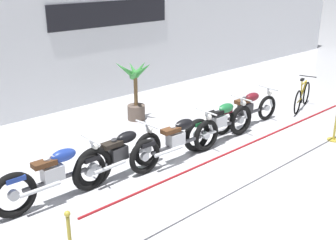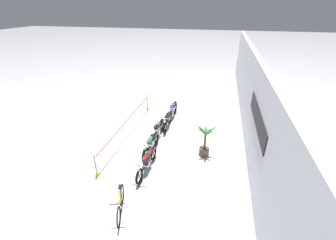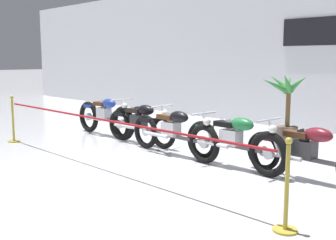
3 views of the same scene
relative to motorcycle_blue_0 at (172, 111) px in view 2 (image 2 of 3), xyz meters
name	(u,v)px [view 2 (image 2 of 3)]	position (x,y,z in m)	size (l,w,h in m)	color
ground_plane	(149,137)	(2.59, -0.73, -0.48)	(120.00, 120.00, 0.00)	silver
back_wall	(255,111)	(2.60, 4.40, 1.62)	(28.00, 0.29, 4.20)	white
motorcycle_blue_0	(172,111)	(0.00, 0.00, 0.00)	(2.28, 0.62, 0.97)	black
motorcycle_black_1	(167,120)	(1.34, -0.01, -0.02)	(2.13, 0.62, 0.93)	black
motorcycle_black_2	(157,130)	(2.62, -0.26, -0.02)	(2.41, 0.62, 0.94)	black
motorcycle_green_3	(151,145)	(4.04, -0.19, -0.02)	(2.21, 0.62, 0.95)	black
motorcycle_maroon_4	(146,162)	(5.30, 0.01, -0.02)	(2.29, 0.62, 0.91)	black
bicycle	(120,204)	(7.59, -0.18, -0.12)	(1.63, 0.64, 0.94)	black
potted_palm_left_of_row	(205,141)	(3.57, 2.32, 0.30)	(0.92, 1.11, 1.63)	brown
stanchion_far_left	(136,114)	(1.37, -1.93, 0.21)	(6.94, 0.28, 1.05)	gold
stanchion_mid_left	(96,169)	(6.09, -1.93, -0.12)	(0.28, 0.28, 1.05)	gold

